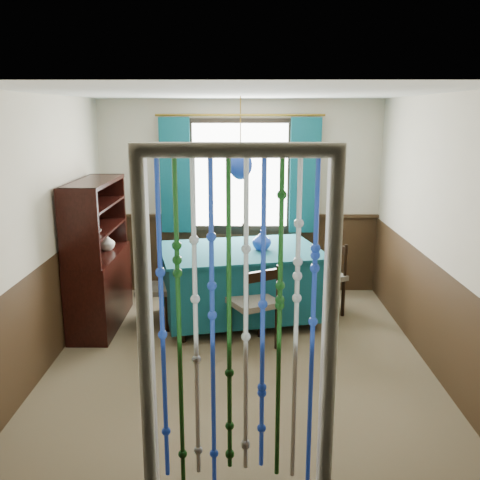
{
  "coord_description": "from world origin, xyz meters",
  "views": [
    {
      "loc": [
        0.03,
        -4.85,
        2.34
      ],
      "look_at": [
        0.0,
        0.61,
        1.03
      ],
      "focal_mm": 40.0,
      "sensor_mm": 36.0,
      "label": 1
    }
  ],
  "objects_px": {
    "chair_left": "(152,289)",
    "chair_near": "(255,304)",
    "chair_far": "(227,261)",
    "bowl_shelf": "(93,232)",
    "dining_table": "(240,280)",
    "sideboard": "(99,276)",
    "vase_table": "(262,241)",
    "vase_sideboard": "(107,241)",
    "chair_right": "(326,276)",
    "pendant_lamp": "(240,165)"
  },
  "relations": [
    {
      "from": "chair_left",
      "to": "chair_near",
      "type": "bearing_deg",
      "value": 62.79
    },
    {
      "from": "chair_far",
      "to": "bowl_shelf",
      "type": "distance_m",
      "value": 1.84
    },
    {
      "from": "dining_table",
      "to": "sideboard",
      "type": "xyz_separation_m",
      "value": [
        -1.57,
        -0.12,
        0.09
      ]
    },
    {
      "from": "dining_table",
      "to": "chair_left",
      "type": "distance_m",
      "value": 0.99
    },
    {
      "from": "sideboard",
      "to": "chair_left",
      "type": "bearing_deg",
      "value": -3.9
    },
    {
      "from": "chair_far",
      "to": "sideboard",
      "type": "xyz_separation_m",
      "value": [
        -1.4,
        -0.8,
        0.06
      ]
    },
    {
      "from": "vase_table",
      "to": "chair_far",
      "type": "bearing_deg",
      "value": 120.67
    },
    {
      "from": "dining_table",
      "to": "vase_sideboard",
      "type": "distance_m",
      "value": 1.58
    },
    {
      "from": "chair_right",
      "to": "chair_far",
      "type": "bearing_deg",
      "value": 39.98
    },
    {
      "from": "chair_right",
      "to": "pendant_lamp",
      "type": "height_order",
      "value": "pendant_lamp"
    },
    {
      "from": "dining_table",
      "to": "chair_right",
      "type": "distance_m",
      "value": 1.03
    },
    {
      "from": "dining_table",
      "to": "chair_right",
      "type": "relative_size",
      "value": 2.29
    },
    {
      "from": "chair_left",
      "to": "vase_table",
      "type": "bearing_deg",
      "value": 96.07
    },
    {
      "from": "pendant_lamp",
      "to": "bowl_shelf",
      "type": "xyz_separation_m",
      "value": [
        -1.51,
        -0.43,
        -0.65
      ]
    },
    {
      "from": "dining_table",
      "to": "chair_near",
      "type": "height_order",
      "value": "chair_near"
    },
    {
      "from": "chair_left",
      "to": "vase_sideboard",
      "type": "bearing_deg",
      "value": -116.16
    },
    {
      "from": "bowl_shelf",
      "to": "dining_table",
      "type": "bearing_deg",
      "value": 15.85
    },
    {
      "from": "dining_table",
      "to": "pendant_lamp",
      "type": "height_order",
      "value": "pendant_lamp"
    },
    {
      "from": "chair_near",
      "to": "vase_sideboard",
      "type": "distance_m",
      "value": 1.9
    },
    {
      "from": "vase_table",
      "to": "dining_table",
      "type": "bearing_deg",
      "value": 176.46
    },
    {
      "from": "vase_table",
      "to": "chair_right",
      "type": "bearing_deg",
      "value": 17.89
    },
    {
      "from": "chair_far",
      "to": "sideboard",
      "type": "height_order",
      "value": "sideboard"
    },
    {
      "from": "dining_table",
      "to": "bowl_shelf",
      "type": "relative_size",
      "value": 10.47
    },
    {
      "from": "sideboard",
      "to": "vase_table",
      "type": "relative_size",
      "value": 8.08
    },
    {
      "from": "sideboard",
      "to": "dining_table",
      "type": "bearing_deg",
      "value": 4.81
    },
    {
      "from": "chair_left",
      "to": "sideboard",
      "type": "distance_m",
      "value": 0.61
    },
    {
      "from": "chair_near",
      "to": "vase_sideboard",
      "type": "xyz_separation_m",
      "value": [
        -1.66,
        0.8,
        0.45
      ]
    },
    {
      "from": "pendant_lamp",
      "to": "vase_sideboard",
      "type": "distance_m",
      "value": 1.75
    },
    {
      "from": "chair_far",
      "to": "bowl_shelf",
      "type": "relative_size",
      "value": 5.15
    },
    {
      "from": "chair_near",
      "to": "vase_sideboard",
      "type": "bearing_deg",
      "value": 125.22
    },
    {
      "from": "sideboard",
      "to": "pendant_lamp",
      "type": "bearing_deg",
      "value": 4.81
    },
    {
      "from": "vase_table",
      "to": "pendant_lamp",
      "type": "bearing_deg",
      "value": 176.46
    },
    {
      "from": "chair_near",
      "to": "chair_left",
      "type": "distance_m",
      "value": 1.25
    },
    {
      "from": "chair_left",
      "to": "pendant_lamp",
      "type": "bearing_deg",
      "value": 98.6
    },
    {
      "from": "sideboard",
      "to": "vase_sideboard",
      "type": "bearing_deg",
      "value": 74.07
    },
    {
      "from": "dining_table",
      "to": "pendant_lamp",
      "type": "bearing_deg",
      "value": 167.13
    },
    {
      "from": "dining_table",
      "to": "vase_table",
      "type": "bearing_deg",
      "value": -16.41
    },
    {
      "from": "chair_right",
      "to": "pendant_lamp",
      "type": "relative_size",
      "value": 0.98
    },
    {
      "from": "chair_near",
      "to": "vase_sideboard",
      "type": "height_order",
      "value": "vase_sideboard"
    },
    {
      "from": "vase_sideboard",
      "to": "sideboard",
      "type": "bearing_deg",
      "value": -106.23
    },
    {
      "from": "chair_near",
      "to": "pendant_lamp",
      "type": "height_order",
      "value": "pendant_lamp"
    },
    {
      "from": "chair_far",
      "to": "pendant_lamp",
      "type": "height_order",
      "value": "pendant_lamp"
    },
    {
      "from": "dining_table",
      "to": "vase_sideboard",
      "type": "xyz_separation_m",
      "value": [
        -1.51,
        0.08,
        0.44
      ]
    },
    {
      "from": "dining_table",
      "to": "chair_right",
      "type": "bearing_deg",
      "value": 0.2
    },
    {
      "from": "vase_table",
      "to": "vase_sideboard",
      "type": "xyz_separation_m",
      "value": [
        -1.75,
        0.1,
        -0.03
      ]
    },
    {
      "from": "sideboard",
      "to": "bowl_shelf",
      "type": "bearing_deg",
      "value": -78.61
    },
    {
      "from": "sideboard",
      "to": "vase_sideboard",
      "type": "relative_size",
      "value": 7.91
    },
    {
      "from": "sideboard",
      "to": "bowl_shelf",
      "type": "xyz_separation_m",
      "value": [
        0.06,
        -0.31,
        0.57
      ]
    },
    {
      "from": "dining_table",
      "to": "chair_left",
      "type": "xyz_separation_m",
      "value": [
        -0.98,
        -0.17,
        -0.05
      ]
    },
    {
      "from": "chair_right",
      "to": "sideboard",
      "type": "bearing_deg",
      "value": 68.63
    }
  ]
}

